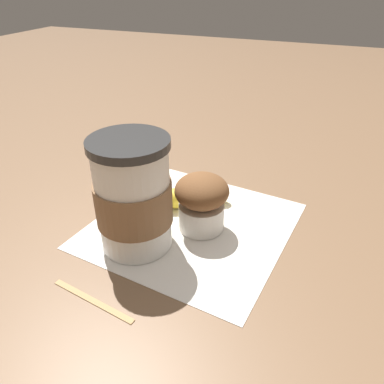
{
  "coord_description": "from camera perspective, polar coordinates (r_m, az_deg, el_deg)",
  "views": [
    {
      "loc": [
        -0.39,
        -0.16,
        0.31
      ],
      "look_at": [
        0.0,
        0.0,
        0.05
      ],
      "focal_mm": 35.0,
      "sensor_mm": 36.0,
      "label": 1
    }
  ],
  "objects": [
    {
      "name": "wooden_stirrer",
      "position": [
        0.43,
        -14.9,
        -15.66
      ],
      "size": [
        0.02,
        0.11,
        0.0
      ],
      "primitive_type": "cube",
      "rotation": [
        0.0,
        0.0,
        4.56
      ],
      "color": "tan",
      "rests_on": "ground_plane"
    },
    {
      "name": "coffee_cup",
      "position": [
        0.45,
        -8.94,
        -0.68
      ],
      "size": [
        0.09,
        0.09,
        0.14
      ],
      "color": "white",
      "rests_on": "paper_napkin"
    },
    {
      "name": "banana",
      "position": [
        0.54,
        -1.59,
        -1.14
      ],
      "size": [
        0.12,
        0.11,
        0.03
      ],
      "color": "yellow",
      "rests_on": "paper_napkin"
    },
    {
      "name": "paper_napkin",
      "position": [
        0.52,
        0.0,
        -5.03
      ],
      "size": [
        0.28,
        0.28,
        0.0
      ],
      "primitive_type": "cube",
      "rotation": [
        0.0,
        0.0,
        -0.12
      ],
      "color": "white",
      "rests_on": "ground_plane"
    },
    {
      "name": "muffin",
      "position": [
        0.49,
        1.48,
        -1.33
      ],
      "size": [
        0.07,
        0.07,
        0.08
      ],
      "color": "white",
      "rests_on": "paper_napkin"
    },
    {
      "name": "ground_plane",
      "position": [
        0.52,
        0.0,
        -5.1
      ],
      "size": [
        3.0,
        3.0,
        0.0
      ],
      "primitive_type": "plane",
      "color": "brown"
    }
  ]
}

